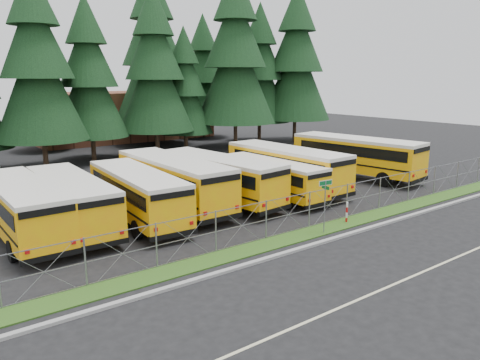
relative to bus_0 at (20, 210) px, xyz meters
The scene contains 26 objects.
ground 15.20m from the bus_0, 25.86° to the right, with size 120.00×120.00×0.00m, color black.
curb 16.77m from the bus_0, 35.47° to the right, with size 50.00×0.25×0.12m, color gray.
grass_verge 16.01m from the bus_0, 31.37° to the right, with size 50.00×1.40×0.06m, color #203F12.
road_lane_line 20.01m from the bus_0, 47.00° to the right, with size 50.00×0.12×0.01m, color beige.
chainlink_fence 15.60m from the bus_0, 29.17° to the right, with size 44.00×0.10×2.00m, color gray, non-canonical shape.
brick_building 38.76m from the bus_0, 59.58° to the left, with size 22.00×10.00×6.00m, color brown.
bus_0 is the anchor object (origin of this frame).
bus_1 2.42m from the bus_0, ahead, with size 2.55×10.78×2.83m, color #FABD07, non-canonical shape.
bus_2 5.87m from the bus_0, ahead, with size 2.57×10.88×2.85m, color #FABD07, non-canonical shape.
bus_3 8.70m from the bus_0, ahead, with size 2.80×11.86×3.11m, color #FABD07, non-canonical shape.
bus_4 11.52m from the bus_0, ahead, with size 2.71×11.48×3.01m, color #FABD07, non-canonical shape.
bus_5 15.13m from the bus_0, ahead, with size 2.31×9.78×2.56m, color #FABD07, non-canonical shape.
bus_6 17.29m from the bus_0, ahead, with size 2.76×11.68×3.06m, color #FABD07, non-canonical shape.
bus_east 24.62m from the bus_0, ahead, with size 2.90×12.29×3.22m, color #FABD07, non-canonical shape.
street_sign 15.31m from the bus_0, 34.74° to the right, with size 0.84×0.55×2.81m.
striped_bollard 17.04m from the bus_0, 28.93° to the right, with size 0.11×0.11×1.20m, color #B20C0C.
conifer_3 20.39m from the bus_0, 71.84° to the left, with size 7.77×7.77×17.18m, color black, non-canonical shape.
conifer_4 23.54m from the bus_0, 61.34° to the left, with size 6.99×6.99×15.47m, color black, non-canonical shape.
conifer_5 26.74m from the bus_0, 47.74° to the left, with size 7.64×7.64×16.89m, color black, non-canonical shape.
conifer_6 29.23m from the bus_0, 42.98° to the left, with size 5.95×5.95×13.15m, color black, non-canonical shape.
conifer_7 33.11m from the bus_0, 34.06° to the left, with size 8.88×8.88×19.64m, color black, non-canonical shape.
conifer_8 39.02m from the bus_0, 32.71° to the left, with size 7.52×7.52×16.64m, color black, non-canonical shape.
conifer_9 40.98m from the bus_0, 26.84° to the left, with size 8.51×8.51×18.81m, color black, non-canonical shape.
conifer_11 30.83m from the bus_0, 73.47° to the left, with size 6.45×6.45×14.26m, color black, non-canonical shape.
conifer_12 34.10m from the bus_0, 51.35° to the left, with size 9.16×9.16×20.26m, color black, non-canonical shape.
conifer_13 41.00m from the bus_0, 44.30° to the left, with size 7.16×7.16×15.84m, color black, non-canonical shape.
Camera 1 is at (-18.32, -17.91, 7.92)m, focal length 35.00 mm.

